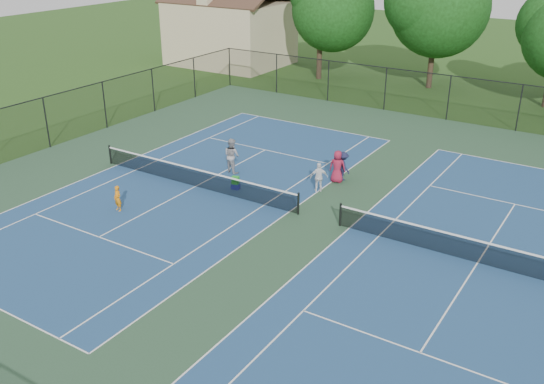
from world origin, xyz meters
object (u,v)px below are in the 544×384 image
Objects in this scene: child_player at (118,198)px; bystander_a at (319,177)px; tree_back_b at (437,3)px; instructor at (232,156)px; ball_hopper at (235,180)px; clapboard_house at (230,30)px; ball_crate at (236,186)px; tree_back_a at (321,5)px; bystander_c at (337,167)px; bystander_b at (343,166)px.

bystander_a reaches higher than child_player.
tree_back_b reaches higher than instructor.
child_player is at bearing -122.12° from ball_hopper.
tree_back_b is 6.72× the size of bystander_a.
ball_crate is (17.87, -24.16, -2.95)m from clapboard_house.
ball_crate is at bearing 67.12° from child_player.
child_player is at bearing -80.32° from tree_back_a.
bystander_c is 5.23m from ball_crate.
bystander_c is (-0.12, -0.43, 0.09)m from bystander_b.
bystander_a is at bearing -45.94° from clapboard_house.
bystander_c is at bearing 42.39° from ball_hopper.
tree_back_b reaches higher than bystander_b.
bystander_b reaches higher than bystander_a.
bystander_b is (7.03, 8.83, 0.15)m from child_player.
tree_back_b is 25.92m from ball_hopper.
instructor is 2.42m from ball_crate.
bystander_c is (21.70, -20.66, -2.25)m from clapboard_house.
bystander_b is (0.33, 1.96, 0.01)m from bystander_a.
bystander_a is at bearing -83.89° from tree_back_b.
ball_hopper is (-3.62, -1.96, -0.28)m from bystander_a.
tree_back_a is 22.92m from instructor.
ball_hopper is at bearing -71.24° from tree_back_a.
bystander_a is (6.70, 6.86, 0.14)m from child_player.
bystander_b is at bearing -135.16° from bystander_a.
tree_back_b is 25.36× the size of ball_crate.
tree_back_a reaches higher than bystander_a.
bystander_a is at bearing 28.44° from ball_hopper.
bystander_a is at bearing 54.95° from child_player.
clapboard_house is 27.85m from instructor.
clapboard_house is at bearing 126.21° from child_player.
bystander_b is at bearing -82.44° from tree_back_b.
ball_hopper is (-1.13, -25.16, -6.13)m from tree_back_b.
tree_back_a is 25.16m from ball_crate.
bystander_c is at bearing -82.91° from tree_back_b.
bystander_c is (2.70, -21.66, -5.75)m from tree_back_b.
child_player reaches higher than ball_hopper.
clapboard_house is 7.24× the size of bystander_a.
tree_back_b is at bearing 12.53° from tree_back_a.
clapboard_house is 29.85m from bystander_b.
instructor is at bearing 130.11° from ball_hopper.
ball_crate is at bearing -92.58° from tree_back_b.
bystander_a reaches higher than ball_hopper.
tree_back_a is 9.24m from tree_back_b.
instructor is 4.89× the size of ball_hopper.
tree_back_a is 0.85× the size of clapboard_house.
tree_back_a reaches higher than bystander_b.
instructor is (1.61, 6.65, 0.33)m from child_player.
bystander_c reaches higher than bystander_a.
instructor is 1.25× the size of bystander_a.
tree_back_a is at bearing -27.65° from bystander_b.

